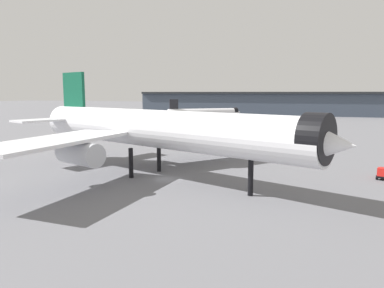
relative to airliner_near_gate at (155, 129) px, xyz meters
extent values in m
plane|color=slate|center=(2.31, -1.24, -7.41)|extent=(900.00, 900.00, 0.00)
cylinder|color=white|center=(0.33, -0.12, 0.13)|extent=(51.23, 23.23, 5.80)
cone|color=white|center=(24.96, -9.01, 0.13)|extent=(7.93, 7.51, 5.68)
cone|color=white|center=(-24.30, 8.77, 0.13)|extent=(8.96, 7.74, 5.51)
cylinder|color=black|center=(23.87, -8.61, 0.56)|extent=(4.44, 6.39, 5.85)
cube|color=white|center=(1.50, 15.07, -0.60)|extent=(21.08, 23.75, 0.46)
cylinder|color=#B7BAC1|center=(1.73, 11.98, -2.51)|extent=(7.98, 5.49, 3.19)
cube|color=white|center=(-8.46, -12.56, -0.60)|extent=(9.13, 23.83, 0.46)
cylinder|color=#B7BAC1|center=(-6.32, -10.32, -2.51)|extent=(7.98, 5.49, 3.19)
cube|color=#0F5138|center=(-20.36, 7.35, 4.77)|extent=(6.11, 2.68, 9.27)
cube|color=white|center=(-19.25, 13.50, 0.71)|extent=(7.63, 10.47, 0.35)
cube|color=white|center=(-23.44, 1.90, 0.71)|extent=(7.63, 10.47, 0.35)
cylinder|color=black|center=(16.10, -5.81, -5.09)|extent=(0.70, 0.70, 4.64)
cylinder|color=black|center=(-1.10, 3.63, -5.09)|extent=(0.70, 0.70, 4.64)
cylinder|color=black|center=(-3.16, -2.09, -5.09)|extent=(0.70, 0.70, 4.64)
cylinder|color=white|center=(-23.98, 97.11, -2.76)|extent=(26.14, 22.04, 3.57)
cone|color=white|center=(-12.03, 106.74, -2.76)|extent=(5.26, 5.19, 3.50)
cone|color=white|center=(-35.92, 87.48, -2.76)|extent=(5.75, 5.56, 3.40)
cylinder|color=black|center=(-12.58, 106.29, -2.49)|extent=(3.52, 3.82, 3.61)
cube|color=white|center=(-31.29, 102.38, -3.21)|extent=(9.51, 14.66, 0.29)
cylinder|color=#B7BAC1|center=(-29.67, 101.55, -4.39)|extent=(4.58, 4.23, 1.97)
cube|color=white|center=(-20.37, 88.84, -3.21)|extent=(14.25, 11.66, 0.29)
cylinder|color=#B7BAC1|center=(-20.84, 90.60, -4.39)|extent=(4.58, 4.23, 1.97)
cube|color=black|center=(-34.01, 89.02, 0.10)|extent=(3.09, 2.59, 5.72)
cube|color=white|center=(-36.79, 91.48, -2.40)|extent=(5.62, 6.04, 0.21)
cube|color=white|center=(-32.20, 85.79, -2.40)|extent=(5.62, 6.04, 0.21)
cylinder|color=black|center=(-16.33, 103.27, -5.98)|extent=(0.43, 0.43, 2.86)
cylinder|color=black|center=(-26.35, 97.61, -5.98)|extent=(0.43, 0.43, 2.86)
cylinder|color=black|center=(-23.99, 94.68, -5.98)|extent=(0.43, 0.43, 2.86)
cube|color=#3D4756|center=(17.32, 176.14, -1.24)|extent=(207.62, 29.80, 12.32)
cube|color=#232628|center=(17.32, 176.14, 5.52)|extent=(207.69, 32.16, 1.20)
cube|color=black|center=(33.48, 10.26, -6.91)|extent=(2.36, 3.50, 0.30)
cube|color=red|center=(33.24, 9.34, -6.16)|extent=(1.87, 1.64, 1.20)
cube|color=#1E2D38|center=(33.09, 8.78, -5.92)|extent=(1.32, 0.42, 0.60)
cylinder|color=black|center=(32.42, 9.38, -7.06)|extent=(0.45, 0.75, 0.70)
cylinder|color=black|center=(32.99, 11.55, -7.06)|extent=(0.45, 0.75, 0.70)
camera|label=1|loc=(24.78, -51.75, 5.64)|focal=34.79mm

